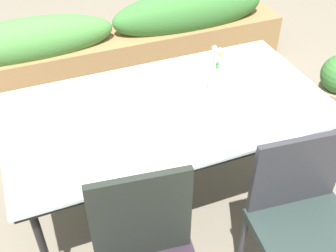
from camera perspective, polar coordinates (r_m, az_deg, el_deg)
ground_plane at (r=2.63m, az=0.44°, el=-10.67°), size 12.00×12.00×0.00m
dining_table at (r=2.19m, az=0.00°, el=1.76°), size 1.69×0.90×0.72m
chair_near_right at (r=2.04m, az=18.43°, el=-11.95°), size 0.52×0.52×0.86m
flower_vase at (r=2.22m, az=6.47°, el=6.98°), size 0.07×0.06×0.28m
planter_box at (r=3.59m, az=-7.17°, el=11.08°), size 3.05×0.37×0.71m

